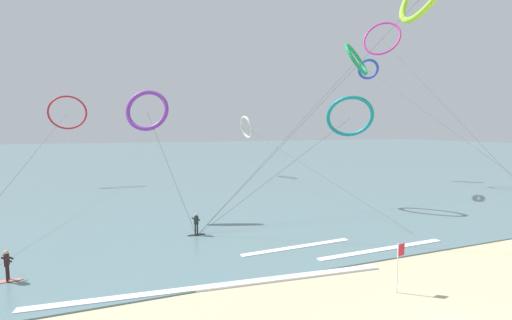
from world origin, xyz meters
The scene contains 14 objects.
sea_water centered at (0.00, 108.31, 0.04)m, with size 400.00×200.00×0.08m, color slate.
surfer_coral centered at (-18.02, 12.92, 0.82)m, with size 1.40×0.61×1.70m.
surfer_charcoal centered at (-7.13, 17.30, 0.82)m, with size 1.40×0.73×1.70m.
kite_crimson centered at (-19.83, 47.49, 10.54)m, with size 5.24×40.23×13.05m.
kite_ivory centered at (7.34, 47.34, 8.45)m, with size 2.35×38.03×10.46m.
kite_teal centered at (9.40, 21.17, 9.41)m, with size 19.31×6.28×11.52m.
kite_magenta centered at (23.08, 32.89, 21.22)m, with size 4.79×27.25×23.80m.
kite_cobalt centered at (24.65, 37.63, 17.70)m, with size 3.60×29.57×19.35m.
kite_violet centered at (-10.13, 23.91, 9.82)m, with size 5.12×8.14×11.72m.
kite_emerald centered at (15.05, 27.96, 16.76)m, with size 24.92×13.23×18.89m.
beach_flag centered at (0.64, 4.76, 1.69)m, with size 0.47×0.12×2.53m.
wave_crest_near centered at (-7.56, 8.44, 0.06)m, with size 18.50×0.50×0.12m, color white.
wave_crest_mid centered at (4.07, 9.75, 0.06)m, with size 10.09×0.50×0.12m, color white.
wave_crest_far centered at (-1.13, 12.17, 0.06)m, with size 8.22×0.50×0.12m, color white.
Camera 1 is at (-11.79, -8.07, 8.16)m, focal length 23.89 mm.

